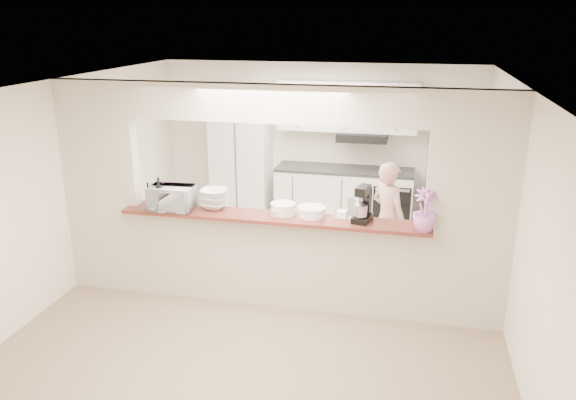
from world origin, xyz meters
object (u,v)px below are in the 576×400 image
(refrigerator, at_px, (452,181))
(person, at_px, (388,219))
(toaster_oven, at_px, (172,198))
(stand_mixer, at_px, (363,205))

(refrigerator, bearing_deg, person, -119.14)
(refrigerator, distance_m, toaster_oven, 4.23)
(refrigerator, xyz_separation_m, stand_mixer, (-1.08, -2.65, 0.42))
(refrigerator, xyz_separation_m, person, (-0.85, -1.52, -0.12))
(toaster_oven, distance_m, person, 2.69)
(person, bearing_deg, stand_mixer, 120.78)
(toaster_oven, bearing_deg, refrigerator, 36.59)
(stand_mixer, xyz_separation_m, person, (0.23, 1.13, -0.53))
(person, bearing_deg, refrigerator, -76.94)
(refrigerator, height_order, toaster_oven, refrigerator)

